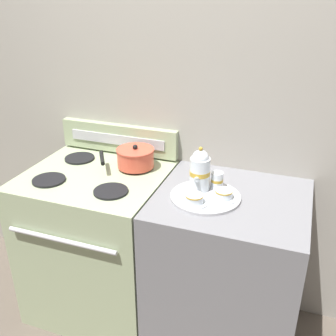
{
  "coord_description": "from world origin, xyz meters",
  "views": [
    {
      "loc": [
        0.66,
        -1.67,
        1.83
      ],
      "look_at": [
        0.04,
        0.05,
        0.98
      ],
      "focal_mm": 42.0,
      "sensor_mm": 36.0,
      "label": 1
    }
  ],
  "objects_px": {
    "stove": "(100,242)",
    "serving_tray": "(205,197)",
    "teapot": "(200,170)",
    "saucepan": "(135,158)",
    "teacup_left": "(224,195)",
    "creamer_jug": "(217,180)",
    "teacup_right": "(194,199)"
  },
  "relations": [
    {
      "from": "saucepan",
      "to": "serving_tray",
      "type": "relative_size",
      "value": 0.92
    },
    {
      "from": "serving_tray",
      "to": "teapot",
      "type": "xyz_separation_m",
      "value": [
        -0.05,
        0.05,
        0.11
      ]
    },
    {
      "from": "serving_tray",
      "to": "creamer_jug",
      "type": "relative_size",
      "value": 4.09
    },
    {
      "from": "stove",
      "to": "creamer_jug",
      "type": "height_order",
      "value": "creamer_jug"
    },
    {
      "from": "stove",
      "to": "serving_tray",
      "type": "xyz_separation_m",
      "value": [
        0.64,
        -0.05,
        0.45
      ]
    },
    {
      "from": "teapot",
      "to": "stove",
      "type": "bearing_deg",
      "value": -179.59
    },
    {
      "from": "serving_tray",
      "to": "creamer_jug",
      "type": "height_order",
      "value": "creamer_jug"
    },
    {
      "from": "saucepan",
      "to": "stove",
      "type": "bearing_deg",
      "value": -140.04
    },
    {
      "from": "serving_tray",
      "to": "creamer_jug",
      "type": "distance_m",
      "value": 0.11
    },
    {
      "from": "stove",
      "to": "saucepan",
      "type": "distance_m",
      "value": 0.56
    },
    {
      "from": "stove",
      "to": "teacup_right",
      "type": "bearing_deg",
      "value": -12.75
    },
    {
      "from": "serving_tray",
      "to": "teacup_left",
      "type": "relative_size",
      "value": 2.68
    },
    {
      "from": "teacup_right",
      "to": "stove",
      "type": "bearing_deg",
      "value": 167.25
    },
    {
      "from": "teacup_right",
      "to": "creamer_jug",
      "type": "xyz_separation_m",
      "value": [
        0.06,
        0.19,
        0.02
      ]
    },
    {
      "from": "stove",
      "to": "teapot",
      "type": "xyz_separation_m",
      "value": [
        0.59,
        0.0,
        0.56
      ]
    },
    {
      "from": "teacup_right",
      "to": "saucepan",
      "type": "bearing_deg",
      "value": 146.19
    },
    {
      "from": "teapot",
      "to": "creamer_jug",
      "type": "height_order",
      "value": "teapot"
    },
    {
      "from": "stove",
      "to": "creamer_jug",
      "type": "relative_size",
      "value": 10.94
    },
    {
      "from": "saucepan",
      "to": "teacup_right",
      "type": "height_order",
      "value": "saucepan"
    },
    {
      "from": "saucepan",
      "to": "serving_tray",
      "type": "height_order",
      "value": "saucepan"
    },
    {
      "from": "serving_tray",
      "to": "teacup_right",
      "type": "xyz_separation_m",
      "value": [
        -0.03,
        -0.09,
        0.03
      ]
    },
    {
      "from": "teapot",
      "to": "teacup_left",
      "type": "bearing_deg",
      "value": -21.18
    },
    {
      "from": "saucepan",
      "to": "teacup_left",
      "type": "bearing_deg",
      "value": -19.87
    },
    {
      "from": "creamer_jug",
      "to": "teacup_right",
      "type": "bearing_deg",
      "value": -107.8
    },
    {
      "from": "saucepan",
      "to": "creamer_jug",
      "type": "bearing_deg",
      "value": -11.29
    },
    {
      "from": "teacup_left",
      "to": "creamer_jug",
      "type": "xyz_separation_m",
      "value": [
        -0.06,
        0.1,
        0.02
      ]
    },
    {
      "from": "stove",
      "to": "teapot",
      "type": "height_order",
      "value": "teapot"
    },
    {
      "from": "serving_tray",
      "to": "teacup_right",
      "type": "bearing_deg",
      "value": -107.99
    },
    {
      "from": "teapot",
      "to": "teacup_right",
      "type": "bearing_deg",
      "value": -83.36
    },
    {
      "from": "stove",
      "to": "teacup_right",
      "type": "relative_size",
      "value": 7.18
    },
    {
      "from": "teacup_left",
      "to": "teacup_right",
      "type": "distance_m",
      "value": 0.15
    },
    {
      "from": "saucepan",
      "to": "teacup_left",
      "type": "xyz_separation_m",
      "value": [
        0.55,
        -0.2,
        -0.03
      ]
    }
  ]
}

